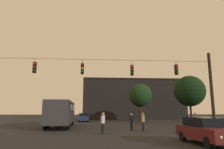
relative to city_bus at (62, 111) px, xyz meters
The scene contains 13 objects.
ground_plane 7.30m from the city_bus, 43.37° to the left, with size 168.00×168.00×0.00m, color black.
overhead_signal_span 9.59m from the city_bus, 56.49° to the right, with size 19.50×0.44×7.28m.
city_bus is the anchor object (origin of this frame).
car_near_right 17.47m from the city_bus, 52.47° to the right, with size 2.02×4.41×1.52m.
car_far_left 12.47m from the city_bus, 81.22° to the left, with size 2.03×4.41×1.52m.
pedestrian_crossing_left 10.59m from the city_bus, 34.64° to the right, with size 0.25×0.37×1.72m.
pedestrian_crossing_center 9.31m from the city_bus, 58.99° to the right, with size 0.34×0.42×1.74m.
pedestrian_crossing_right 9.32m from the city_bus, 33.89° to the right, with size 0.34×0.42×1.67m.
pedestrian_near_bus 15.34m from the city_bus, 35.35° to the right, with size 0.32×0.41×1.77m.
pedestrian_trailing 6.98m from the city_bus, 44.54° to the right, with size 0.30×0.40×1.75m.
corner_building 28.74m from the city_bus, 63.21° to the left, with size 23.32×12.87×9.22m.
tree_left_silhouette 12.95m from the city_bus, 29.32° to the left, with size 3.63×3.63×6.16m.
tree_behind_building 21.06m from the city_bus, 19.82° to the left, with size 5.08×5.08×7.69m.
Camera 1 is at (-0.88, -6.01, 1.90)m, focal length 32.75 mm.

